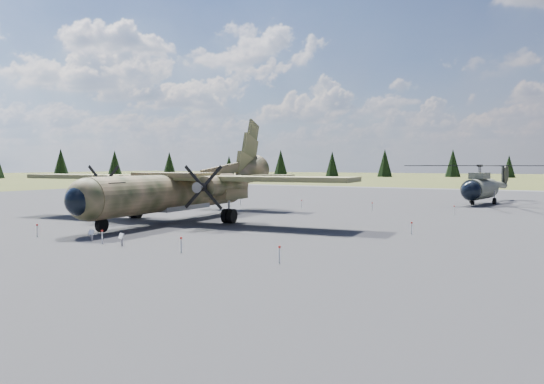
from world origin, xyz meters
The scene contains 8 objects.
ground centered at (0.00, 0.00, 0.00)m, with size 500.00×500.00×0.00m, color brown.
apron centered at (0.00, 10.00, 0.00)m, with size 120.00×120.00×0.04m, color #5B5B60.
transport_plane centered at (-2.78, -0.38, 2.89)m, with size 30.53×27.63×10.05m.
helicopter_near centered at (15.98, 30.61, 3.31)m, with size 20.29×22.54×4.67m.
info_placard_left centered at (0.40, -12.90, 0.48)m, with size 0.47×0.23×0.72m.
info_placard_right centered at (3.45, -13.38, 0.50)m, with size 0.52×0.35×0.75m.
barrier_fence centered at (-0.46, -0.08, 0.51)m, with size 33.12×29.62×0.85m.
treeline centered at (-8.52, -0.75, 4.82)m, with size 329.18×343.53×10.95m.
Camera 1 is at (26.29, -35.11, 4.71)m, focal length 35.00 mm.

